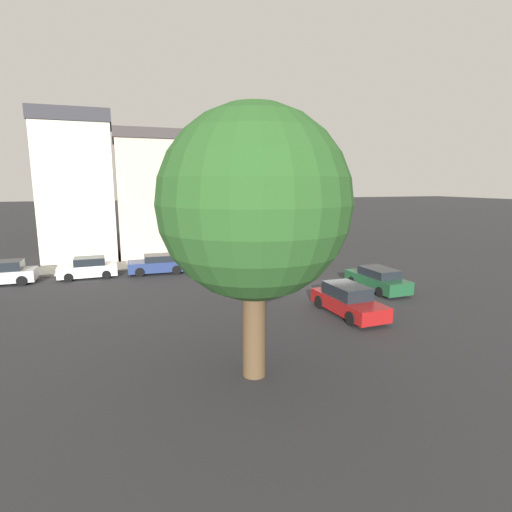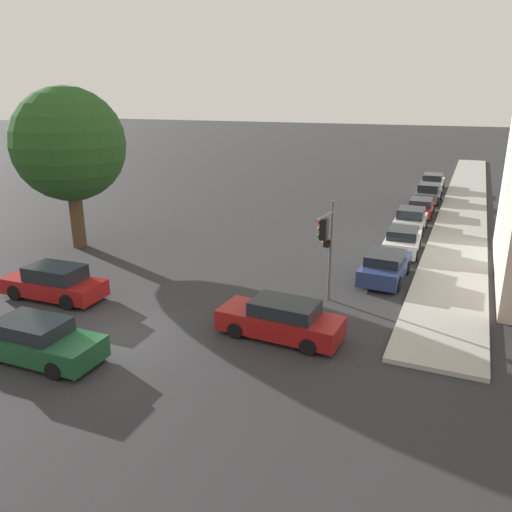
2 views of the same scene
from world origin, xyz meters
TOP-DOWN VIEW (x-y plane):
  - ground_plane at (0.00, 0.00)m, footprint 300.00×300.00m
  - rowhouse_backdrop at (16.58, 12.98)m, footprint 7.49×12.23m
  - street_tree at (-9.71, 8.68)m, footprint 6.42×6.42m
  - traffic_signal at (6.26, 6.20)m, footprint 0.49×2.01m
  - crossing_car_0 at (5.68, 2.41)m, footprint 4.75×2.00m
  - crossing_car_1 at (-1.44, -2.46)m, footprint 4.69×1.99m
  - crossing_car_2 at (-4.97, 1.91)m, footprint 4.78×2.02m
  - parked_car_0 at (8.19, 10.25)m, footprint 2.09×4.33m
  - parked_car_1 at (8.34, 15.15)m, footprint 2.03×4.02m
  - parked_car_2 at (8.14, 20.35)m, footprint 1.99×3.87m

SIDE VIEW (x-z plane):
  - ground_plane at x=0.00m, z-range 0.00..0.00m
  - parked_car_0 at x=8.19m, z-range -0.02..1.39m
  - crossing_car_1 at x=-1.44m, z-range -0.04..1.41m
  - parked_car_1 at x=8.34m, z-range -0.04..1.43m
  - crossing_car_0 at x=5.68m, z-range -0.04..1.44m
  - crossing_car_2 at x=-4.97m, z-range -0.05..1.50m
  - parked_car_2 at x=8.14m, z-range -0.05..1.53m
  - traffic_signal at x=6.26m, z-range 0.70..5.21m
  - rowhouse_backdrop at x=16.58m, z-range -0.30..12.34m
  - street_tree at x=-9.71m, z-range 1.39..10.66m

